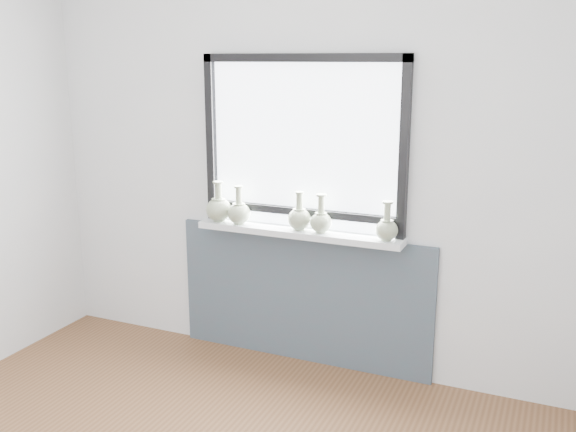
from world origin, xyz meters
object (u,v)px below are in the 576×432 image
at_px(vase_a, 219,208).
at_px(vase_c, 299,217).
at_px(vase_b, 239,212).
at_px(vase_d, 321,221).
at_px(windowsill, 298,232).
at_px(vase_e, 387,228).

distance_m(vase_a, vase_c, 0.56).
bearing_deg(vase_c, vase_a, -178.78).
relative_size(vase_a, vase_b, 1.07).
bearing_deg(vase_b, vase_d, 1.16).
xyz_separation_m(windowsill, vase_b, (-0.40, -0.03, 0.10)).
relative_size(vase_c, vase_e, 1.03).
xyz_separation_m(windowsill, vase_a, (-0.55, -0.02, 0.11)).
xyz_separation_m(vase_a, vase_e, (1.11, -0.01, -0.01)).
bearing_deg(vase_a, vase_e, -0.28).
bearing_deg(vase_d, vase_a, -179.61).
relative_size(windowsill, vase_b, 5.39).
height_order(vase_c, vase_d, vase_c).
height_order(vase_b, vase_c, vase_b).
xyz_separation_m(vase_b, vase_d, (0.55, 0.01, -0.00)).
xyz_separation_m(vase_a, vase_b, (0.15, -0.01, -0.01)).
bearing_deg(vase_a, vase_b, -2.44).
height_order(vase_a, vase_c, vase_a).
bearing_deg(windowsill, vase_c, -40.83).
height_order(windowsill, vase_e, vase_e).
bearing_deg(vase_b, vase_a, 177.56).
bearing_deg(vase_a, vase_d, 0.39).
distance_m(windowsill, vase_a, 0.56).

